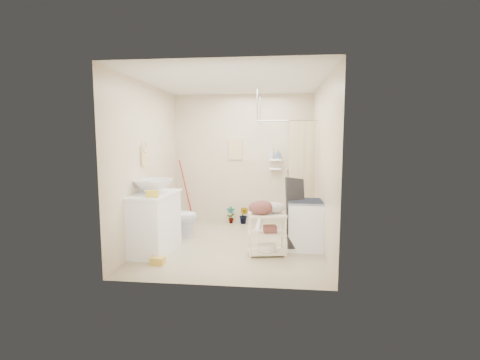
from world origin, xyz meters
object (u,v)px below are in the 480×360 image
Objects in this scene: vanity at (154,222)px; laundry_rack at (267,230)px; washing_machine at (305,225)px; toilet at (177,216)px.

vanity is 1.37× the size of laundry_rack.
laundry_rack is at bearing 3.57° from vanity.
laundry_rack is (1.72, 0.01, -0.08)m from vanity.
washing_machine is at bearing 23.27° from laundry_rack.
vanity is 0.85m from toilet.
vanity is 1.72m from laundry_rack.
toilet is (0.12, 0.84, -0.09)m from vanity.
toilet is 1.80m from laundry_rack.
washing_machine reaches higher than laundry_rack.
washing_machine is 0.69m from laundry_rack.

